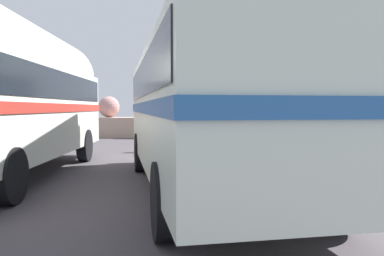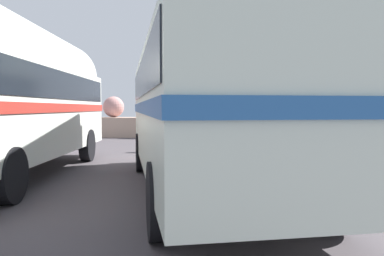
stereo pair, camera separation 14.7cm
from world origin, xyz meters
TOP-DOWN VIEW (x-y plane):
  - ground at (0.00, 0.00)m, footprint 32.00×26.00m
  - breakwater at (-0.19, 11.77)m, footprint 31.36×2.41m
  - vintage_coach at (-2.56, -2.24)m, footprint 4.13×8.89m
  - second_coach at (-7.08, -0.80)m, footprint 2.92×8.71m
  - lamp_post at (1.95, 6.77)m, footprint 0.64×0.84m

SIDE VIEW (x-z plane):
  - ground at x=0.00m, z-range 0.00..0.02m
  - breakwater at x=-0.19m, z-range -0.48..1.89m
  - vintage_coach at x=-2.56m, z-range 0.20..3.90m
  - second_coach at x=-7.08m, z-range 0.20..3.90m
  - lamp_post at x=1.95m, z-range 0.42..7.71m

